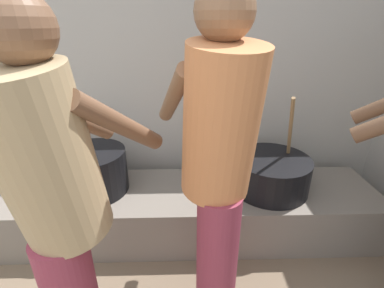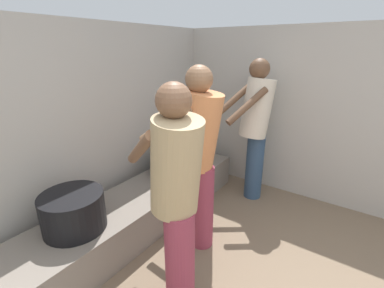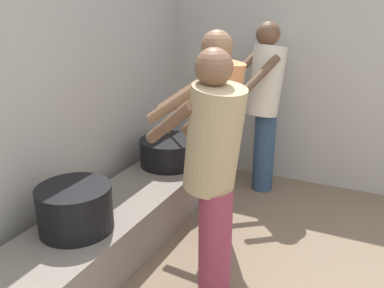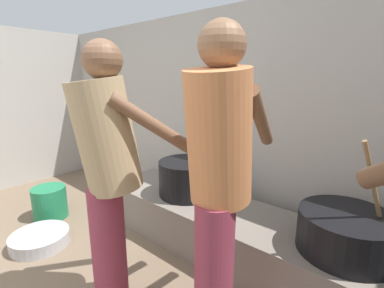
{
  "view_description": "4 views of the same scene",
  "coord_description": "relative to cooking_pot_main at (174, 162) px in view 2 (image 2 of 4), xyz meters",
  "views": [
    {
      "loc": [
        0.73,
        0.2,
        1.46
      ],
      "look_at": [
        0.77,
        1.43,
        0.91
      ],
      "focal_mm": 25.64,
      "sensor_mm": 36.0,
      "label": 1
    },
    {
      "loc": [
        -0.85,
        0.08,
        1.72
      ],
      "look_at": [
        0.76,
        1.22,
        1.0
      ],
      "focal_mm": 25.27,
      "sensor_mm": 36.0,
      "label": 2
    },
    {
      "loc": [
        -1.66,
        0.2,
        1.76
      ],
      "look_at": [
        1.06,
        1.5,
        0.7
      ],
      "focal_mm": 37.47,
      "sensor_mm": 36.0,
      "label": 3
    },
    {
      "loc": [
        1.58,
        0.2,
        1.35
      ],
      "look_at": [
        0.81,
        1.09,
        1.07
      ],
      "focal_mm": 25.73,
      "sensor_mm": 36.0,
      "label": 4
    }
  ],
  "objects": [
    {
      "name": "cooking_pot_main",
      "position": [
        0.0,
        0.0,
        0.0
      ],
      "size": [
        0.53,
        0.53,
        0.69
      ],
      "color": "black",
      "rests_on": "hearth_ledge"
    },
    {
      "name": "cook_in_orange_shirt",
      "position": [
        -0.46,
        -0.64,
        0.43
      ],
      "size": [
        0.48,
        0.72,
        1.6
      ],
      "color": "#8C3347",
      "rests_on": "ground_plane"
    },
    {
      "name": "cooking_pot_secondary",
      "position": [
        -1.24,
        0.01,
        0.03
      ],
      "size": [
        0.48,
        0.48,
        0.3
      ],
      "color": "black",
      "rests_on": "hearth_ledge"
    },
    {
      "name": "cook_in_tan_shirt",
      "position": [
        -1.04,
        -0.86,
        0.4
      ],
      "size": [
        0.57,
        0.72,
        1.54
      ],
      "color": "#8C3347",
      "rests_on": "ground_plane"
    },
    {
      "name": "cook_in_cream_shirt",
      "position": [
        0.58,
        -0.7,
        0.44
      ],
      "size": [
        0.74,
        0.61,
        1.61
      ],
      "color": "navy",
      "rests_on": "ground_plane"
    },
    {
      "name": "hearth_ledge",
      "position": [
        -0.62,
        -0.01,
        -0.3
      ],
      "size": [
        2.76,
        0.6,
        0.36
      ],
      "primitive_type": "cube",
      "color": "slate",
      "rests_on": "ground_plane"
    },
    {
      "name": "block_enclosure_rear",
      "position": [
        -1.33,
        0.51,
        0.49
      ],
      "size": [
        5.0,
        0.2,
        1.95
      ],
      "primitive_type": "cube",
      "color": "#ADA8A0",
      "rests_on": "ground_plane"
    },
    {
      "name": "block_enclosure_right",
      "position": [
        1.07,
        -1.86,
        0.49
      ],
      "size": [
        0.2,
        4.93,
        1.95
      ],
      "primitive_type": "cube",
      "color": "#ADA8A0",
      "rests_on": "ground_plane"
    }
  ]
}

